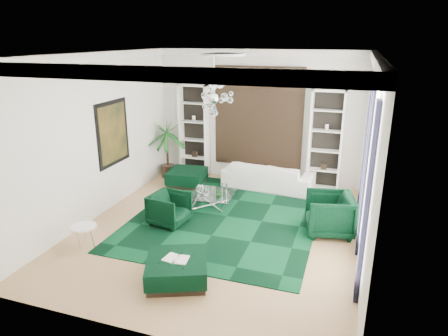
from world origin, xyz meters
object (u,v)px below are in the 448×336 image
(sofa, at_px, (268,176))
(armchair_left, at_px, (169,209))
(coffee_table, at_px, (212,200))
(palm, at_px, (167,141))
(side_table, at_px, (85,237))
(ottoman_side, at_px, (187,178))
(ottoman_front, at_px, (177,270))
(armchair_right, at_px, (329,214))

(sofa, xyz_separation_m, armchair_left, (-1.65, -2.97, 0.00))
(coffee_table, distance_m, palm, 2.89)
(armchair_left, height_order, side_table, armchair_left)
(coffee_table, bearing_deg, side_table, -122.24)
(armchair_left, xyz_separation_m, palm, (-1.47, 2.94, 0.76))
(sofa, xyz_separation_m, ottoman_side, (-2.29, -0.50, -0.14))
(armchair_left, relative_size, palm, 0.36)
(side_table, bearing_deg, sofa, 58.53)
(ottoman_side, bearing_deg, armchair_left, -75.45)
(coffee_table, bearing_deg, palm, 139.85)
(coffee_table, bearing_deg, ottoman_front, -81.06)
(armchair_right, xyz_separation_m, palm, (-4.98, 2.27, 0.68))
(armchair_left, bearing_deg, armchair_right, -71.43)
(coffee_table, xyz_separation_m, palm, (-2.09, 1.76, 0.95))
(ottoman_side, bearing_deg, palm, 150.19)
(sofa, height_order, palm, palm)
(armchair_left, bearing_deg, sofa, -21.44)
(armchair_right, height_order, coffee_table, armchair_right)
(sofa, bearing_deg, coffee_table, 64.57)
(armchair_left, relative_size, ottoman_side, 0.80)
(armchair_right, height_order, ottoman_side, armchair_right)
(sofa, distance_m, ottoman_front, 5.01)
(armchair_left, bearing_deg, side_table, 152.05)
(armchair_right, bearing_deg, armchair_left, -90.81)
(coffee_table, relative_size, palm, 0.47)
(palm, bearing_deg, ottoman_side, -29.81)
(side_table, bearing_deg, palm, 94.37)
(armchair_left, distance_m, armchair_right, 3.57)
(armchair_left, distance_m, coffee_table, 1.35)
(ottoman_side, distance_m, palm, 1.32)
(ottoman_front, bearing_deg, armchair_right, 48.36)
(side_table, distance_m, palm, 4.62)
(sofa, bearing_deg, palm, 5.24)
(ottoman_side, height_order, ottoman_front, ottoman_side)
(sofa, distance_m, palm, 3.22)
(ottoman_front, bearing_deg, palm, 117.57)
(armchair_left, bearing_deg, ottoman_front, -143.37)
(armchair_right, xyz_separation_m, coffee_table, (-2.90, 0.51, -0.27))
(ottoman_front, relative_size, palm, 0.46)
(armchair_right, relative_size, coffee_table, 0.93)
(coffee_table, relative_size, ottoman_side, 1.05)
(side_table, bearing_deg, armchair_left, 54.38)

